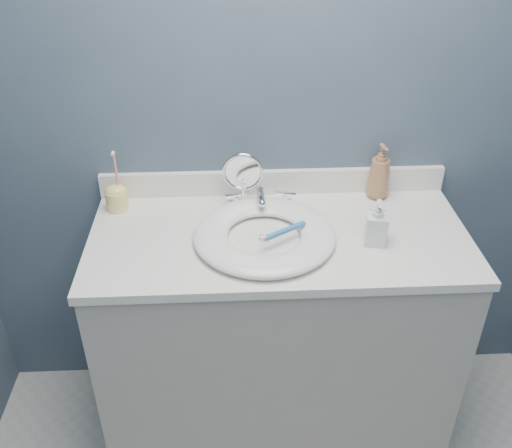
{
  "coord_description": "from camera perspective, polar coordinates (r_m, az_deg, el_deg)",
  "views": [
    {
      "loc": [
        -0.15,
        -0.54,
        1.91
      ],
      "look_at": [
        -0.08,
        0.94,
        0.94
      ],
      "focal_mm": 40.0,
      "sensor_mm": 36.0,
      "label": 1
    }
  ],
  "objects": [
    {
      "name": "toothbrush_holder",
      "position": [
        1.99,
        -13.77,
        2.71
      ],
      "size": [
        0.08,
        0.08,
        0.22
      ],
      "rotation": [
        0.0,
        0.0,
        0.1
      ],
      "color": "#FFE77F",
      "rests_on": "countertop"
    },
    {
      "name": "back_wall",
      "position": [
        1.93,
        1.84,
        11.57
      ],
      "size": [
        2.2,
        0.02,
        2.4
      ],
      "primitive_type": "cube",
      "color": "#414F61",
      "rests_on": "ground"
    },
    {
      "name": "basin",
      "position": [
        1.79,
        0.84,
        -1.07
      ],
      "size": [
        0.45,
        0.45,
        0.04
      ],
      "primitive_type": null,
      "color": "white",
      "rests_on": "countertop"
    },
    {
      "name": "countertop",
      "position": [
        1.84,
        2.33,
        -1.38
      ],
      "size": [
        1.22,
        0.57,
        0.03
      ],
      "primitive_type": "cube",
      "color": "white",
      "rests_on": "vanity_cabinet"
    },
    {
      "name": "drain",
      "position": [
        1.8,
        0.84,
        -1.47
      ],
      "size": [
        0.04,
        0.04,
        0.01
      ],
      "primitive_type": "cylinder",
      "color": "silver",
      "rests_on": "countertop"
    },
    {
      "name": "soap_bottle_clear",
      "position": [
        1.79,
        12.0,
        0.19
      ],
      "size": [
        0.08,
        0.08,
        0.15
      ],
      "primitive_type": "imported",
      "rotation": [
        0.0,
        0.0,
        -0.19
      ],
      "color": "silver",
      "rests_on": "countertop"
    },
    {
      "name": "faucet",
      "position": [
        1.95,
        0.48,
        2.37
      ],
      "size": [
        0.25,
        0.13,
        0.07
      ],
      "color": "silver",
      "rests_on": "countertop"
    },
    {
      "name": "makeup_mirror",
      "position": [
        1.92,
        -1.33,
        4.6
      ],
      "size": [
        0.14,
        0.08,
        0.21
      ],
      "rotation": [
        0.0,
        0.0,
        -0.1
      ],
      "color": "silver",
      "rests_on": "countertop"
    },
    {
      "name": "backsplash",
      "position": [
        2.03,
        1.73,
        4.21
      ],
      "size": [
        1.22,
        0.02,
        0.09
      ],
      "primitive_type": "cube",
      "color": "white",
      "rests_on": "countertop"
    },
    {
      "name": "toothbrush_lying",
      "position": [
        1.77,
        2.73,
        -0.75
      ],
      "size": [
        0.15,
        0.11,
        0.02
      ],
      "rotation": [
        0.0,
        0.0,
        0.57
      ],
      "color": "teal",
      "rests_on": "basin"
    },
    {
      "name": "vanity_cabinet",
      "position": [
        2.12,
        2.06,
        -11.23
      ],
      "size": [
        1.2,
        0.55,
        0.85
      ],
      "primitive_type": "cube",
      "color": "#B2ADA2",
      "rests_on": "ground"
    },
    {
      "name": "soap_bottle_amber",
      "position": [
        2.03,
        12.27,
        5.16
      ],
      "size": [
        0.09,
        0.09,
        0.2
      ],
      "primitive_type": "imported",
      "rotation": [
        0.0,
        0.0,
        0.15
      ],
      "color": "#A36E49",
      "rests_on": "countertop"
    }
  ]
}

